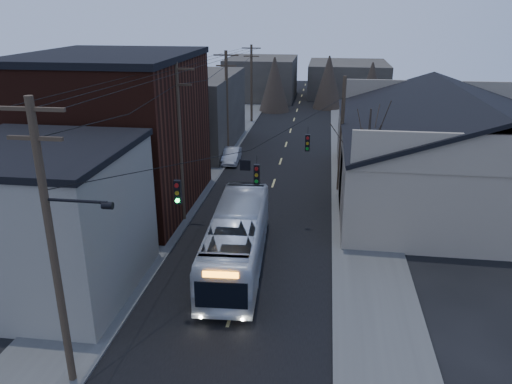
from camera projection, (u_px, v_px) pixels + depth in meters
road_surface at (278, 168)px, 42.84m from camera, size 9.00×110.00×0.02m
sidewalk_left at (205, 164)px, 43.66m from camera, size 4.00×110.00×0.12m
sidewalk_right at (355, 171)px, 41.98m from camera, size 4.00×110.00×0.12m
building_clapboard at (45, 223)px, 23.29m from camera, size 8.00×8.00×7.00m
building_brick at (115, 135)px, 33.11m from camera, size 10.00×12.00×10.00m
building_left_far at (188, 111)px, 48.43m from camera, size 9.00×14.00×7.00m
warehouse at (454, 161)px, 35.57m from camera, size 16.16×20.60×7.73m
building_far_left at (261, 78)px, 75.09m from camera, size 10.00×12.00×6.00m
building_far_right at (348, 79)px, 78.22m from camera, size 12.00×14.00×5.00m
bare_tree at (367, 165)px, 31.46m from camera, size 0.40×0.40×7.20m
utility_lines at (229, 125)px, 36.08m from camera, size 11.24×45.28×10.50m
bus at (237, 239)px, 26.08m from camera, size 3.21×11.29×3.11m
parked_car at (231, 156)px, 44.17m from camera, size 1.52×3.94×1.28m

